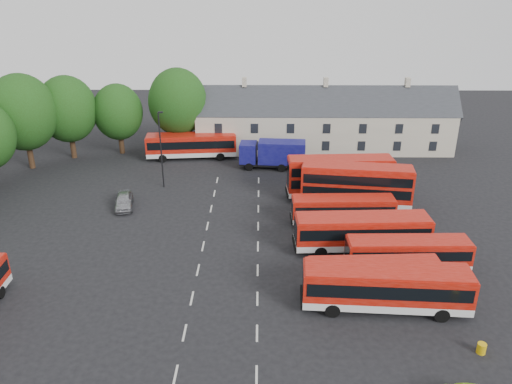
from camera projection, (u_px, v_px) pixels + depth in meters
ground at (201, 258)px, 43.53m from camera, size 140.00×140.00×0.00m
lane_markings at (230, 246)px, 45.34m from camera, size 5.15×33.80×0.01m
treeline at (41, 123)px, 58.81m from camera, size 29.92×32.59×12.01m
terrace_houses at (324, 123)px, 69.40m from camera, size 35.70×7.13×10.06m
bus_row_a at (386, 285)px, 36.04m from camera, size 12.15×3.52×3.39m
bus_row_b at (374, 275)px, 37.92m from camera, size 10.17×2.78×2.85m
bus_row_c at (408, 252)px, 41.07m from camera, size 10.12×2.54×2.85m
bus_row_d at (362, 230)px, 43.98m from camera, size 11.92×3.25×3.34m
bus_row_e at (343, 208)px, 48.83m from camera, size 10.08×2.59×2.83m
bus_dd_south at (356, 184)px, 52.02m from camera, size 11.65×4.07×4.68m
bus_dd_north at (340, 175)px, 54.36m from camera, size 11.50×3.24×4.66m
bus_north at (191, 144)px, 66.48m from camera, size 12.06×3.87×3.35m
box_truck at (274, 153)px, 63.01m from camera, size 8.39×3.20×3.59m
silver_car at (124, 201)px, 52.71m from camera, size 2.65×4.76×1.53m
grit_bin at (481, 348)px, 32.38m from camera, size 0.58×0.58×0.73m
lamppost at (161, 148)px, 56.21m from camera, size 0.62×0.29×8.96m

